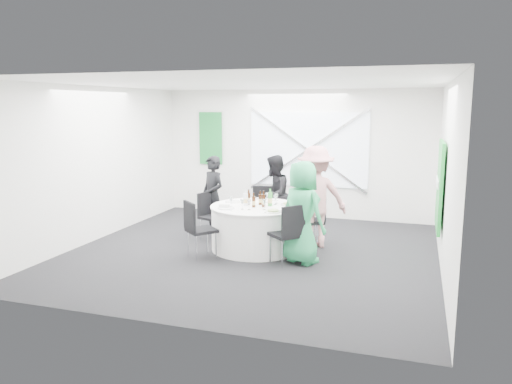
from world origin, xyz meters
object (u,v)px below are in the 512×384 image
(chair_back_right, at_px, (315,216))
(person_man_back_left, at_px, (213,196))
(chair_front_left, at_px, (197,225))
(clear_water_bottle, at_px, (246,200))
(person_man_back, at_px, (274,195))
(chair_front_right, at_px, (289,230))
(chair_back, at_px, (262,206))
(green_water_bottle, at_px, (270,199))
(chair_back_left, at_px, (209,212))
(banquet_table, at_px, (256,227))
(person_woman_pink, at_px, (315,197))
(person_woman_green, at_px, (302,212))

(chair_back_right, height_order, person_man_back_left, person_man_back_left)
(chair_front_left, distance_m, person_man_back_left, 1.51)
(chair_front_left, distance_m, clear_water_bottle, 1.02)
(chair_front_left, xyz_separation_m, person_man_back, (0.74, 1.93, 0.21))
(chair_front_right, bearing_deg, person_man_back_left, -83.81)
(chair_back, relative_size, chair_back_right, 1.02)
(chair_front_right, height_order, green_water_bottle, green_water_bottle)
(chair_back_right, height_order, chair_front_right, chair_front_right)
(chair_back_left, xyz_separation_m, person_man_back, (1.02, 0.76, 0.25))
(clear_water_bottle, bearing_deg, chair_back_right, 27.80)
(banquet_table, relative_size, clear_water_bottle, 5.79)
(chair_back_right, bearing_deg, clear_water_bottle, -93.25)
(chair_back_right, bearing_deg, green_water_bottle, -85.96)
(chair_front_right, bearing_deg, chair_front_left, -42.85)
(chair_front_right, bearing_deg, clear_water_bottle, -83.04)
(chair_back_right, xyz_separation_m, chair_front_left, (-1.65, -1.37, 0.03))
(green_water_bottle, bearing_deg, chair_back_right, 35.09)
(person_man_back, height_order, clear_water_bottle, person_man_back)
(chair_front_right, height_order, person_man_back_left, person_man_back_left)
(chair_front_right, relative_size, person_woman_pink, 0.54)
(banquet_table, distance_m, person_woman_pink, 1.16)
(chair_back_left, height_order, person_man_back, person_man_back)
(chair_front_left, bearing_deg, chair_front_right, -132.91)
(person_man_back, height_order, person_woman_green, person_woman_green)
(person_woman_green, distance_m, green_water_bottle, 0.89)
(person_woman_green, bearing_deg, chair_front_left, 39.38)
(person_man_back_left, height_order, green_water_bottle, person_man_back_left)
(person_woman_pink, bearing_deg, chair_back_right, -107.90)
(chair_back_left, height_order, chair_back_right, chair_back_right)
(person_woman_pink, distance_m, person_woman_green, 0.97)
(chair_back_left, relative_size, chair_back_right, 0.98)
(person_man_back, bearing_deg, green_water_bottle, 12.36)
(chair_back_left, xyz_separation_m, person_man_back_left, (-0.05, 0.29, 0.25))
(chair_front_right, xyz_separation_m, green_water_bottle, (-0.53, 0.76, 0.31))
(clear_water_bottle, bearing_deg, person_man_back_left, 143.19)
(banquet_table, relative_size, chair_front_right, 1.62)
(banquet_table, relative_size, person_man_back, 1.02)
(chair_front_right, relative_size, person_man_back_left, 0.63)
(chair_back_right, bearing_deg, chair_front_left, -81.47)
(chair_back, bearing_deg, chair_back_right, -36.44)
(chair_back_left, xyz_separation_m, chair_front_left, (0.28, -1.17, 0.05))
(banquet_table, bearing_deg, clear_water_bottle, -171.85)
(chair_back_left, xyz_separation_m, chair_back_right, (1.94, 0.20, 0.01))
(chair_front_left, height_order, person_man_back, person_man_back)
(banquet_table, bearing_deg, chair_back_left, 160.90)
(person_man_back, distance_m, person_woman_green, 1.85)
(chair_back_left, relative_size, green_water_bottle, 2.95)
(chair_back, bearing_deg, chair_front_right, -72.61)
(chair_front_left, height_order, person_man_back_left, person_man_back_left)
(banquet_table, bearing_deg, person_woman_green, -28.26)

